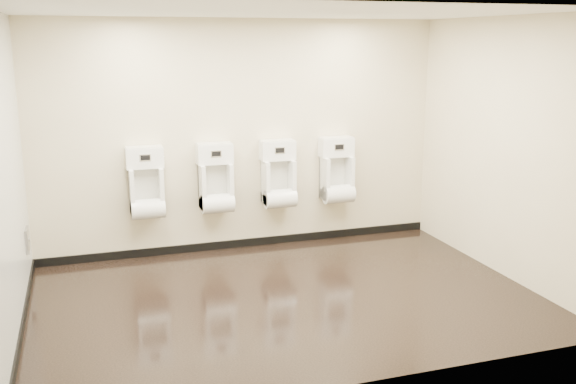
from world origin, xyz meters
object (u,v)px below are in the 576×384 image
object	(u,v)px
access_panel	(27,240)
urinal_1	(216,183)
urinal_0	(146,188)
urinal_3	(337,175)
urinal_2	(279,179)

from	to	relation	value
access_panel	urinal_1	size ratio (longest dim) A/B	0.31
access_panel	urinal_1	bearing A→B (deg)	10.85
urinal_0	urinal_1	bearing A→B (deg)	0.00
urinal_0	urinal_1	distance (m)	0.82
urinal_0	urinal_3	distance (m)	2.38
urinal_0	urinal_3	xyz separation A→B (m)	(2.38, 0.00, 0.00)
urinal_0	access_panel	bearing A→B (deg)	-162.62
urinal_1	urinal_2	xyz separation A→B (m)	(0.78, 0.00, 0.00)
access_panel	urinal_0	xyz separation A→B (m)	(1.29, 0.41, 0.38)
access_panel	urinal_2	world-z (taller)	urinal_2
urinal_1	urinal_3	world-z (taller)	same
access_panel	urinal_3	bearing A→B (deg)	6.29
urinal_1	urinal_2	distance (m)	0.78
access_panel	urinal_0	size ratio (longest dim) A/B	0.31
urinal_1	urinal_3	bearing A→B (deg)	0.00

